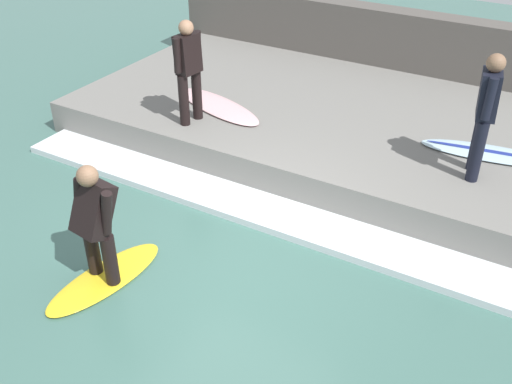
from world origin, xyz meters
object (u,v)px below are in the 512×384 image
object	(u,v)px
surfboard_riding	(105,278)
surfer_waiting_near	(486,110)
surfboard_waiting_near	(491,153)
surfer_riding	(95,219)
surfboard_waiting_far	(219,106)
surfer_waiting_far	(188,67)

from	to	relation	value
surfboard_riding	surfer_waiting_near	world-z (taller)	surfer_waiting_near
surfboard_waiting_near	surfer_riding	bearing A→B (deg)	142.20
surfboard_riding	surfboard_waiting_far	world-z (taller)	surfboard_waiting_far
surfboard_riding	surfboard_waiting_far	bearing A→B (deg)	12.72
surfboard_waiting_far	surfboard_waiting_near	bearing A→B (deg)	-81.94
surfer_waiting_near	surfboard_waiting_near	world-z (taller)	surfer_waiting_near
surfer_riding	surfer_waiting_far	bearing A→B (deg)	16.78
surfer_waiting_far	surfboard_riding	bearing A→B (deg)	-163.22
surfer_riding	surfboard_riding	bearing A→B (deg)	0.00
surfer_riding	surfer_waiting_near	distance (m)	5.01
surfer_waiting_near	surfboard_waiting_near	bearing A→B (deg)	-9.36
surfer_riding	surfer_waiting_near	world-z (taller)	surfer_waiting_near
surfer_riding	surfboard_waiting_far	distance (m)	3.91
surfboard_waiting_near	surfer_waiting_far	distance (m)	4.62
surfer_waiting_near	surfboard_waiting_near	size ratio (longest dim) A/B	0.84
surfer_waiting_far	surfboard_waiting_far	distance (m)	1.09
surfboard_riding	surfer_riding	distance (m)	0.86
surfer_waiting_near	surfboard_waiting_near	xyz separation A→B (m)	(0.68, -0.11, -0.92)
surfboard_riding	surfer_waiting_near	xyz separation A→B (m)	(3.72, -3.30, 1.47)
surfer_riding	surfboard_waiting_near	bearing A→B (deg)	-37.80
surfer_riding	surfer_waiting_near	size ratio (longest dim) A/B	0.89
surfboard_riding	surfboard_waiting_near	distance (m)	5.60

